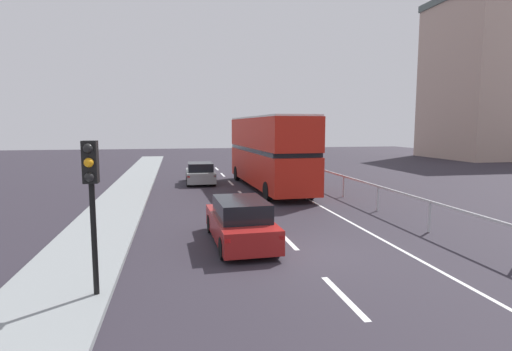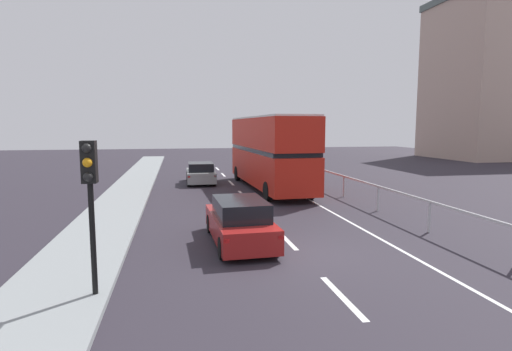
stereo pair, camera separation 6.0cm
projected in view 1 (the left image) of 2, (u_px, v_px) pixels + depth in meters
ground_plane at (299, 254)px, 12.39m from camera, size 75.15×120.00×0.10m
near_sidewalk_kerb at (77, 264)px, 11.15m from camera, size 2.50×80.00×0.14m
lane_paint_markings at (283, 199)px, 21.30m from camera, size 3.30×46.00×0.01m
bridge_side_railing at (344, 179)px, 22.05m from camera, size 0.10×42.00×1.16m
distant_building_block at (509, 79)px, 48.75m from camera, size 17.39×11.64×18.86m
double_decker_bus_red at (269, 150)px, 24.79m from camera, size 2.97×11.38×4.38m
hatchback_car_near at (240, 222)px, 13.25m from camera, size 1.89×4.48×1.48m
traffic_signal_pole at (91, 180)px, 8.64m from camera, size 0.30×0.42×3.36m
sedan_car_ahead at (200, 173)px, 27.29m from camera, size 1.90×4.06×1.40m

